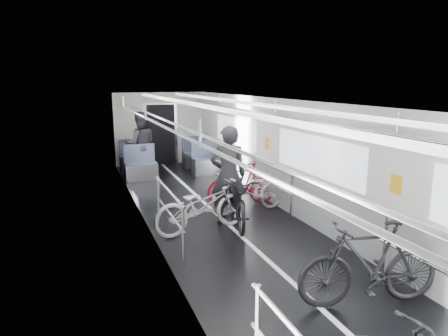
% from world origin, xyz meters
% --- Properties ---
extents(car_shell, '(3.02, 14.01, 2.41)m').
position_xyz_m(car_shell, '(0.00, 1.78, 1.13)').
color(car_shell, black).
rests_on(car_shell, ground).
extents(bike_left_far, '(2.00, 0.99, 1.01)m').
position_xyz_m(bike_left_far, '(-0.58, 0.56, 0.50)').
color(bike_left_far, silver).
rests_on(bike_left_far, floor).
extents(bike_right_near, '(1.93, 0.90, 1.12)m').
position_xyz_m(bike_right_near, '(0.60, -2.58, 0.56)').
color(bike_right_near, black).
rests_on(bike_right_near, floor).
extents(bike_right_mid, '(1.85, 0.84, 0.94)m').
position_xyz_m(bike_right_mid, '(0.70, 1.27, 0.47)').
color(bike_right_mid, '#A4A4A9').
rests_on(bike_right_mid, floor).
extents(bike_right_far, '(1.65, 0.73, 0.96)m').
position_xyz_m(bike_right_far, '(0.77, 1.87, 0.48)').
color(bike_right_far, '#A81425').
rests_on(bike_right_far, floor).
extents(bike_aisle, '(1.09, 1.97, 0.98)m').
position_xyz_m(bike_aisle, '(0.18, 0.69, 0.49)').
color(bike_aisle, black).
rests_on(bike_aisle, floor).
extents(person_standing, '(0.80, 0.61, 1.95)m').
position_xyz_m(person_standing, '(0.03, 0.79, 0.98)').
color(person_standing, black).
rests_on(person_standing, floor).
extents(person_seated, '(0.98, 0.79, 1.90)m').
position_xyz_m(person_seated, '(-0.91, 5.51, 0.95)').
color(person_seated, '#27252C').
rests_on(person_seated, floor).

